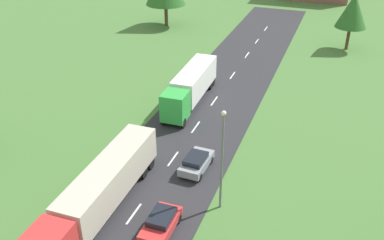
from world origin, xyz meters
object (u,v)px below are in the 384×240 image
Objects in this scene: car_fourth at (161,223)px; truck_second at (101,190)px; lamppost_second at (222,156)px; tree_oak at (353,11)px; car_fifth at (196,162)px; truck_third at (191,86)px.

truck_second is at bearing 174.37° from car_fourth.
tree_oak is at bearing 79.64° from lamppost_second.
car_fourth reaches higher than car_fifth.
car_fourth is 0.48× the size of tree_oak.
tree_oak is (7.39, 40.40, 1.11)m from lamppost_second.
truck_second is at bearing -89.62° from truck_third.
car_fourth is at bearing -103.33° from tree_oak.
truck_third is 29.26m from tree_oak.
car_fourth is 0.47× the size of lamppost_second.
lamppost_second is 41.08m from tree_oak.
lamppost_second is 1.01× the size of tree_oak.
lamppost_second is at bearing -49.67° from car_fifth.
lamppost_second is (8.06, 3.54, 2.52)m from truck_second.
truck_second is 1.78× the size of tree_oak.
car_fifth is at bearing 130.33° from lamppost_second.
truck_third is 13.02m from car_fifth.
tree_oak is at bearing 73.68° from car_fifth.
car_fourth is (4.92, -0.49, -1.28)m from truck_second.
truck_third reaches higher than car_fifth.
truck_second is 46.72m from tree_oak.
truck_third is at bearing 112.15° from car_fifth.
truck_second reaches higher than car_fourth.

